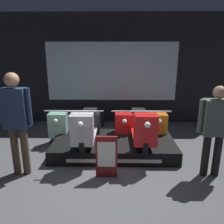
# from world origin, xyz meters

# --- Properties ---
(ground_plane) EXTENTS (30.00, 30.00, 0.00)m
(ground_plane) POSITION_xyz_m (0.00, 0.00, 0.00)
(ground_plane) COLOR #4C4C51
(shop_wall_back) EXTENTS (6.99, 0.09, 3.20)m
(shop_wall_back) POSITION_xyz_m (0.00, 3.12, 1.60)
(shop_wall_back) COLOR black
(shop_wall_back) RESTS_ON ground_plane
(display_platform) EXTENTS (2.59, 1.35, 0.29)m
(display_platform) POSITION_xyz_m (0.09, 0.94, 0.14)
(display_platform) COLOR black
(display_platform) RESTS_ON ground_plane
(scooter_display_left) EXTENTS (0.60, 1.70, 0.83)m
(scooter_display_left) POSITION_xyz_m (-0.50, 0.90, 0.61)
(scooter_display_left) COLOR black
(scooter_display_left) RESTS_ON display_platform
(scooter_display_right) EXTENTS (0.60, 1.70, 0.83)m
(scooter_display_right) POSITION_xyz_m (0.67, 0.90, 0.61)
(scooter_display_right) COLOR black
(scooter_display_right) RESTS_ON display_platform
(scooter_backrow_0) EXTENTS (0.60, 1.70, 0.83)m
(scooter_backrow_0) POSITION_xyz_m (-1.23, 1.97, 0.32)
(scooter_backrow_0) COLOR black
(scooter_backrow_0) RESTS_ON ground_plane
(scooter_backrow_1) EXTENTS (0.60, 1.70, 0.83)m
(scooter_backrow_1) POSITION_xyz_m (-0.46, 1.97, 0.32)
(scooter_backrow_1) COLOR black
(scooter_backrow_1) RESTS_ON ground_plane
(scooter_backrow_2) EXTENTS (0.60, 1.70, 0.83)m
(scooter_backrow_2) POSITION_xyz_m (0.32, 1.97, 0.32)
(scooter_backrow_2) COLOR black
(scooter_backrow_2) RESTS_ON ground_plane
(scooter_backrow_3) EXTENTS (0.60, 1.70, 0.83)m
(scooter_backrow_3) POSITION_xyz_m (1.10, 1.97, 0.32)
(scooter_backrow_3) COLOR black
(scooter_backrow_3) RESTS_ON ground_plane
(person_left_browsing) EXTENTS (0.55, 0.24, 1.81)m
(person_left_browsing) POSITION_xyz_m (-1.56, 0.03, 1.06)
(person_left_browsing) COLOR #473828
(person_left_browsing) RESTS_ON ground_plane
(person_right_browsing) EXTENTS (0.60, 0.25, 1.61)m
(person_right_browsing) POSITION_xyz_m (1.79, 0.03, 0.95)
(person_right_browsing) COLOR black
(person_right_browsing) RESTS_ON ground_plane
(price_sign_board) EXTENTS (0.37, 0.04, 0.76)m
(price_sign_board) POSITION_xyz_m (-0.04, -0.06, 0.39)
(price_sign_board) COLOR maroon
(price_sign_board) RESTS_ON ground_plane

